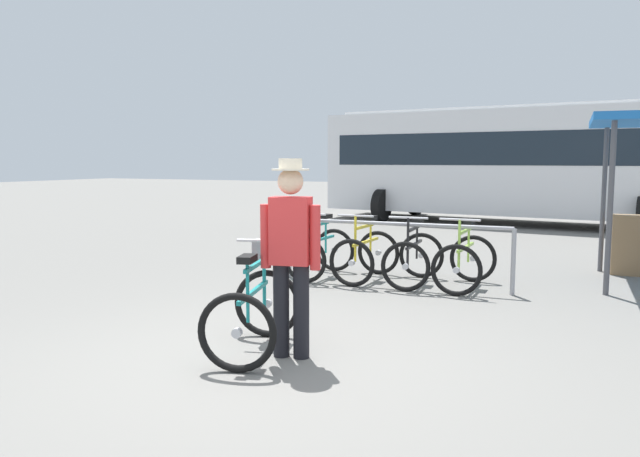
{
  "coord_description": "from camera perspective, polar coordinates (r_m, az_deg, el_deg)",
  "views": [
    {
      "loc": [
        2.55,
        -4.4,
        1.71
      ],
      "look_at": [
        -0.09,
        1.35,
        1.0
      ],
      "focal_mm": 34.28,
      "sensor_mm": 36.0,
      "label": 1
    }
  ],
  "objects": [
    {
      "name": "racked_bike_black",
      "position": [
        8.53,
        8.75,
        -2.73
      ],
      "size": [
        0.73,
        1.13,
        0.97
      ],
      "color": "black",
      "rests_on": "ground"
    },
    {
      "name": "bike_rack_rail",
      "position": [
        8.38,
        6.86,
        -0.82
      ],
      "size": [
        3.21,
        0.16,
        0.88
      ],
      "color": "#99999E",
      "rests_on": "ground"
    },
    {
      "name": "bus_distant",
      "position": [
        17.24,
        17.5,
        6.21
      ],
      "size": [
        10.22,
        4.13,
        3.08
      ],
      "color": "silver",
      "rests_on": "ground"
    },
    {
      "name": "racked_bike_yellow",
      "position": [
        8.72,
        4.29,
        -2.47
      ],
      "size": [
        0.68,
        1.12,
        0.98
      ],
      "color": "black",
      "rests_on": "ground"
    },
    {
      "name": "racked_bike_teal",
      "position": [
        8.97,
        0.04,
        -2.21
      ],
      "size": [
        0.67,
        1.1,
        0.97
      ],
      "color": "black",
      "rests_on": "ground"
    },
    {
      "name": "featured_bicycle",
      "position": [
        5.54,
        -5.98,
        -6.83
      ],
      "size": [
        0.93,
        1.25,
        0.97
      ],
      "color": "black",
      "rests_on": "ground"
    },
    {
      "name": "person_with_featured_bike",
      "position": [
        5.24,
        -2.74,
        -1.98
      ],
      "size": [
        0.52,
        0.32,
        1.72
      ],
      "color": "black",
      "rests_on": "ground"
    },
    {
      "name": "ground_plane",
      "position": [
        5.37,
        -5.23,
        -12.2
      ],
      "size": [
        80.0,
        80.0,
        0.0
      ],
      "primitive_type": "plane",
      "color": "slate"
    },
    {
      "name": "racked_bike_lime",
      "position": [
        8.39,
        13.4,
        -2.99
      ],
      "size": [
        0.68,
        1.12,
        0.98
      ],
      "color": "black",
      "rests_on": "ground"
    }
  ]
}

